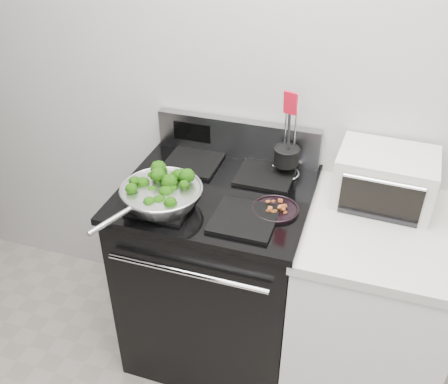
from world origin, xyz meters
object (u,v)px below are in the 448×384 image
at_px(skillet, 161,195).
at_px(bacon_plate, 275,207).
at_px(toaster_oven, 385,178).
at_px(gas_range, 217,271).
at_px(utensil_holder, 286,161).

height_order(skillet, bacon_plate, skillet).
height_order(bacon_plate, toaster_oven, toaster_oven).
bearing_deg(bacon_plate, gas_range, 164.59).
distance_m(skillet, bacon_plate, 0.45).
xyz_separation_m(skillet, toaster_oven, (0.83, 0.35, 0.03)).
bearing_deg(gas_range, utensil_holder, 39.37).
distance_m(gas_range, utensil_holder, 0.62).
bearing_deg(utensil_holder, skillet, -121.29).
bearing_deg(skillet, bacon_plate, 34.34).
distance_m(bacon_plate, toaster_oven, 0.47).
bearing_deg(utensil_holder, toaster_oven, 12.07).
relative_size(bacon_plate, utensil_holder, 0.48).
relative_size(gas_range, toaster_oven, 2.86).
height_order(gas_range, toaster_oven, toaster_oven).
relative_size(utensil_holder, toaster_oven, 0.99).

